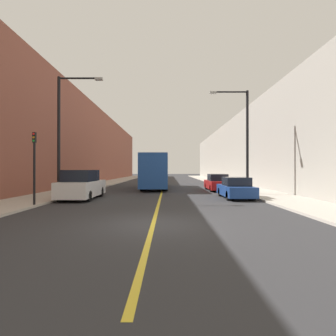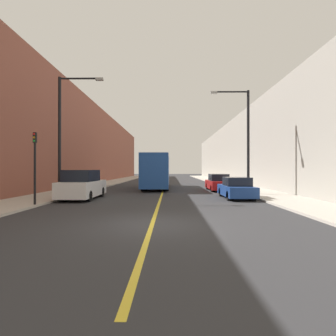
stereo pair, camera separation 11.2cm
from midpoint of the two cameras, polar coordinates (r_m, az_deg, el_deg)
name	(u,v)px [view 2 (the right image)]	position (r m, az deg, el deg)	size (l,w,h in m)	color
ground_plane	(152,224)	(9.63, -3.15, -12.18)	(200.00, 200.00, 0.00)	#2D2D30
sidewalk_left	(113,182)	(40.38, -11.89, -2.99)	(3.42, 72.00, 0.12)	#B2AA9E
sidewalk_right	(219,182)	(40.14, 11.16, -3.01)	(3.42, 72.00, 0.12)	#B2AA9E
building_row_left	(88,145)	(41.44, -16.92, 4.75)	(4.00, 72.00, 11.19)	brown
building_row_right	(244,151)	(41.04, 16.27, 3.49)	(4.00, 72.00, 9.32)	gray
road_center_line	(166,182)	(39.45, -0.40, -3.14)	(0.16, 72.00, 0.01)	gold
bus	(157,171)	(27.15, -2.36, -0.63)	(2.51, 10.42, 3.40)	#1E4793
parked_suv_left	(82,186)	(18.37, -17.95, -3.66)	(1.99, 4.78, 1.94)	silver
car_right_near	(236,189)	(18.48, 14.81, -4.39)	(1.80, 4.22, 1.45)	navy
car_right_mid	(218,183)	(24.67, 10.98, -3.25)	(1.78, 4.69, 1.55)	maroon
street_lamp_left	(64,128)	(18.67, -21.61, 8.03)	(2.98, 0.24, 7.94)	black
street_lamp_right	(245,134)	(21.01, 16.51, 7.04)	(2.98, 0.24, 7.90)	black
traffic_light	(35,165)	(15.53, -26.81, 0.59)	(0.16, 0.18, 3.82)	black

